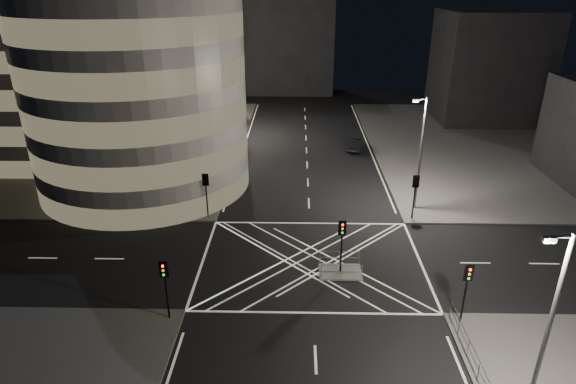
{
  "coord_description": "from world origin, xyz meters",
  "views": [
    {
      "loc": [
        -1.08,
        -30.3,
        19.02
      ],
      "look_at": [
        -1.84,
        5.76,
        3.0
      ],
      "focal_mm": 30.0,
      "sensor_mm": 36.0,
      "label": 1
    }
  ],
  "objects_px": {
    "traffic_signal_fr": "(415,189)",
    "street_lamp_right_far": "(420,151)",
    "traffic_signal_fl": "(206,187)",
    "traffic_signal_nl": "(165,279)",
    "street_lamp_left_near": "(207,139)",
    "central_island": "(340,272)",
    "sedan": "(355,144)",
    "street_lamp_right_near": "(546,330)",
    "traffic_signal_nr": "(467,283)",
    "street_lamp_left_far": "(232,95)",
    "traffic_signal_island": "(342,237)"
  },
  "relations": [
    {
      "from": "traffic_signal_fr",
      "to": "street_lamp_right_near",
      "type": "xyz_separation_m",
      "value": [
        0.64,
        -20.8,
        2.63
      ]
    },
    {
      "from": "traffic_signal_nl",
      "to": "street_lamp_left_far",
      "type": "height_order",
      "value": "street_lamp_left_far"
    },
    {
      "from": "central_island",
      "to": "sedan",
      "type": "distance_m",
      "value": 27.14
    },
    {
      "from": "traffic_signal_fr",
      "to": "traffic_signal_nr",
      "type": "height_order",
      "value": "same"
    },
    {
      "from": "traffic_signal_island",
      "to": "street_lamp_right_far",
      "type": "height_order",
      "value": "street_lamp_right_far"
    },
    {
      "from": "traffic_signal_nl",
      "to": "traffic_signal_island",
      "type": "bearing_deg",
      "value": 26.14
    },
    {
      "from": "street_lamp_left_far",
      "to": "traffic_signal_fr",
      "type": "bearing_deg",
      "value": -51.83
    },
    {
      "from": "street_lamp_right_far",
      "to": "street_lamp_left_near",
      "type": "bearing_deg",
      "value": 170.97
    },
    {
      "from": "traffic_signal_fl",
      "to": "street_lamp_right_far",
      "type": "height_order",
      "value": "street_lamp_right_far"
    },
    {
      "from": "traffic_signal_island",
      "to": "street_lamp_left_far",
      "type": "xyz_separation_m",
      "value": [
        -11.44,
        31.5,
        2.63
      ]
    },
    {
      "from": "street_lamp_left_near",
      "to": "traffic_signal_nr",
      "type": "bearing_deg",
      "value": -45.87
    },
    {
      "from": "traffic_signal_fl",
      "to": "street_lamp_right_near",
      "type": "height_order",
      "value": "street_lamp_right_near"
    },
    {
      "from": "traffic_signal_nr",
      "to": "street_lamp_left_near",
      "type": "height_order",
      "value": "street_lamp_left_near"
    },
    {
      "from": "street_lamp_left_near",
      "to": "traffic_signal_fr",
      "type": "bearing_deg",
      "value": -15.92
    },
    {
      "from": "central_island",
      "to": "sedan",
      "type": "xyz_separation_m",
      "value": [
        3.86,
        26.86,
        0.63
      ]
    },
    {
      "from": "central_island",
      "to": "street_lamp_right_far",
      "type": "relative_size",
      "value": 0.3
    },
    {
      "from": "central_island",
      "to": "street_lamp_right_near",
      "type": "distance_m",
      "value": 15.54
    },
    {
      "from": "traffic_signal_nl",
      "to": "traffic_signal_fr",
      "type": "relative_size",
      "value": 1.0
    },
    {
      "from": "street_lamp_left_near",
      "to": "street_lamp_right_far",
      "type": "distance_m",
      "value": 19.11
    },
    {
      "from": "traffic_signal_fr",
      "to": "street_lamp_left_near",
      "type": "xyz_separation_m",
      "value": [
        -18.24,
        5.2,
        2.63
      ]
    },
    {
      "from": "traffic_signal_fr",
      "to": "traffic_signal_nr",
      "type": "xyz_separation_m",
      "value": [
        0.0,
        -13.6,
        0.0
      ]
    },
    {
      "from": "traffic_signal_fr",
      "to": "street_lamp_left_far",
      "type": "bearing_deg",
      "value": 128.17
    },
    {
      "from": "street_lamp_left_near",
      "to": "street_lamp_right_near",
      "type": "xyz_separation_m",
      "value": [
        18.87,
        -26.0,
        0.0
      ]
    },
    {
      "from": "street_lamp_left_near",
      "to": "street_lamp_left_far",
      "type": "relative_size",
      "value": 1.0
    },
    {
      "from": "traffic_signal_nr",
      "to": "street_lamp_right_near",
      "type": "relative_size",
      "value": 0.4
    },
    {
      "from": "street_lamp_left_near",
      "to": "street_lamp_right_far",
      "type": "height_order",
      "value": "same"
    },
    {
      "from": "central_island",
      "to": "street_lamp_left_far",
      "type": "distance_m",
      "value": 33.95
    },
    {
      "from": "central_island",
      "to": "traffic_signal_fr",
      "type": "xyz_separation_m",
      "value": [
        6.8,
        8.3,
        2.84
      ]
    },
    {
      "from": "central_island",
      "to": "traffic_signal_fl",
      "type": "xyz_separation_m",
      "value": [
        -10.8,
        8.3,
        2.84
      ]
    },
    {
      "from": "street_lamp_right_far",
      "to": "street_lamp_right_near",
      "type": "height_order",
      "value": "same"
    },
    {
      "from": "central_island",
      "to": "traffic_signal_nl",
      "type": "relative_size",
      "value": 0.75
    },
    {
      "from": "traffic_signal_fl",
      "to": "street_lamp_right_far",
      "type": "relative_size",
      "value": 0.4
    },
    {
      "from": "street_lamp_left_near",
      "to": "sedan",
      "type": "distance_m",
      "value": 20.88
    },
    {
      "from": "traffic_signal_fl",
      "to": "sedan",
      "type": "xyz_separation_m",
      "value": [
        14.66,
        18.56,
        -2.21
      ]
    },
    {
      "from": "traffic_signal_fr",
      "to": "street_lamp_right_far",
      "type": "xyz_separation_m",
      "value": [
        0.64,
        2.2,
        2.63
      ]
    },
    {
      "from": "street_lamp_right_near",
      "to": "street_lamp_left_near",
      "type": "bearing_deg",
      "value": 125.97
    },
    {
      "from": "traffic_signal_fl",
      "to": "traffic_signal_island",
      "type": "xyz_separation_m",
      "value": [
        10.8,
        -8.3,
        0.0
      ]
    },
    {
      "from": "street_lamp_right_near",
      "to": "sedan",
      "type": "distance_m",
      "value": 39.81
    },
    {
      "from": "traffic_signal_fl",
      "to": "street_lamp_left_far",
      "type": "height_order",
      "value": "street_lamp_left_far"
    },
    {
      "from": "street_lamp_left_far",
      "to": "traffic_signal_fl",
      "type": "bearing_deg",
      "value": -88.43
    },
    {
      "from": "traffic_signal_island",
      "to": "street_lamp_right_far",
      "type": "distance_m",
      "value": 13.13
    },
    {
      "from": "street_lamp_left_far",
      "to": "street_lamp_right_far",
      "type": "height_order",
      "value": "same"
    },
    {
      "from": "traffic_signal_nl",
      "to": "traffic_signal_fr",
      "type": "xyz_separation_m",
      "value": [
        17.6,
        13.6,
        0.0
      ]
    },
    {
      "from": "central_island",
      "to": "street_lamp_right_near",
      "type": "relative_size",
      "value": 0.3
    },
    {
      "from": "traffic_signal_fl",
      "to": "traffic_signal_nl",
      "type": "bearing_deg",
      "value": -90.0
    },
    {
      "from": "traffic_signal_island",
      "to": "sedan",
      "type": "height_order",
      "value": "traffic_signal_island"
    },
    {
      "from": "traffic_signal_nr",
      "to": "street_lamp_left_near",
      "type": "distance_m",
      "value": 26.32
    },
    {
      "from": "street_lamp_left_far",
      "to": "street_lamp_right_near",
      "type": "relative_size",
      "value": 1.0
    },
    {
      "from": "traffic_signal_fr",
      "to": "street_lamp_right_far",
      "type": "height_order",
      "value": "street_lamp_right_far"
    },
    {
      "from": "traffic_signal_fr",
      "to": "street_lamp_left_near",
      "type": "height_order",
      "value": "street_lamp_left_near"
    }
  ]
}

